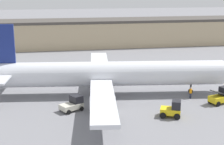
% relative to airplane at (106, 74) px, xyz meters
% --- Properties ---
extents(ground_plane, '(400.00, 400.00, 0.00)m').
position_rel_airplane_xyz_m(ground_plane, '(0.96, -0.12, -3.34)').
color(ground_plane, slate).
extents(terminal_building, '(79.01, 11.36, 7.54)m').
position_rel_airplane_xyz_m(terminal_building, '(8.39, 44.34, 0.43)').
color(terminal_building, tan).
rests_on(terminal_building, ground_plane).
extents(airplane, '(42.61, 38.61, 11.27)m').
position_rel_airplane_xyz_m(airplane, '(0.00, 0.00, 0.00)').
color(airplane, silver).
rests_on(airplane, ground_plane).
extents(ground_crew_worker, '(0.39, 0.39, 1.76)m').
position_rel_airplane_xyz_m(ground_crew_worker, '(12.48, -4.13, -2.40)').
color(ground_crew_worker, '#1E2338').
rests_on(ground_crew_worker, ground_plane).
extents(baggage_tug, '(3.53, 3.18, 2.06)m').
position_rel_airplane_xyz_m(baggage_tug, '(-5.59, -6.12, -2.40)').
color(baggage_tug, beige).
rests_on(baggage_tug, ground_plane).
extents(belt_loader_truck, '(3.76, 2.79, 2.40)m').
position_rel_airplane_xyz_m(belt_loader_truck, '(16.16, -6.96, -2.22)').
color(belt_loader_truck, yellow).
rests_on(belt_loader_truck, ground_plane).
extents(pushback_tug, '(3.21, 2.86, 2.29)m').
position_rel_airplane_xyz_m(pushback_tug, '(7.13, -10.84, -2.29)').
color(pushback_tug, yellow).
rests_on(pushback_tug, ground_plane).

